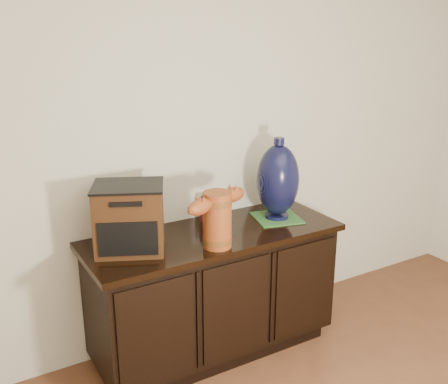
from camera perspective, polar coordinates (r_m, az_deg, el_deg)
sideboard at (r=3.09m, az=-1.12°, el=-10.79°), size 1.46×0.56×0.75m
terracotta_vessel at (r=2.70m, az=-0.73°, el=-2.66°), size 0.42×0.21×0.30m
tv_radio at (r=2.70m, az=-10.25°, el=-2.79°), size 0.44×0.40×0.35m
green_mat at (r=3.16m, az=5.75°, el=-2.81°), size 0.32×0.32×0.01m
lamp_base at (r=3.09m, az=5.89°, el=1.27°), size 0.30×0.30×0.49m
spray_can at (r=3.10m, az=-2.20°, el=-1.70°), size 0.05×0.05×0.16m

